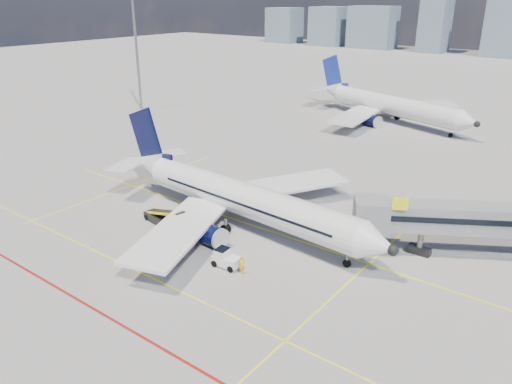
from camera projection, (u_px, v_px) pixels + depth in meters
ground at (201, 253)px, 48.64m from camera, size 420.00×420.00×0.00m
apron_markings at (167, 267)px, 46.07m from camera, size 90.00×35.12×0.01m
jet_bridge at (508, 221)px, 46.57m from camera, size 23.55×15.78×6.30m
floodlight_mast_nw at (136, 44)px, 104.04m from camera, size 3.20×0.61×25.45m
main_aircraft at (236, 197)px, 53.57m from camera, size 37.08×32.28×10.90m
second_aircraft at (387, 105)px, 97.80m from camera, size 38.23×32.58×11.48m
baggage_tug at (225, 258)px, 46.00m from camera, size 2.62×1.69×1.75m
cargo_dolly at (163, 247)px, 47.35m from camera, size 3.92×2.05×2.07m
belt_loader at (161, 218)px, 54.55m from camera, size 6.77×2.81×2.71m
ramp_worker at (242, 265)px, 44.70m from camera, size 0.56×0.73×1.78m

